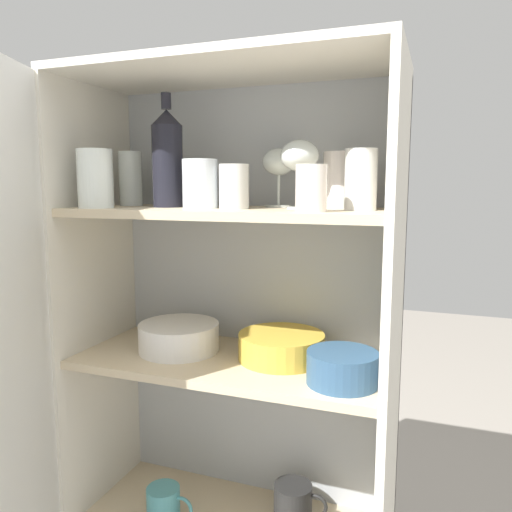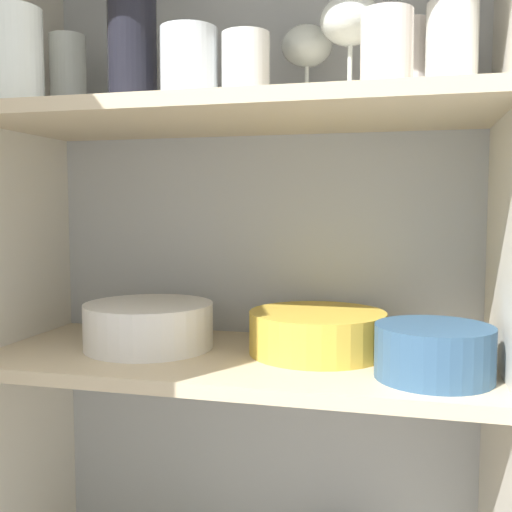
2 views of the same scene
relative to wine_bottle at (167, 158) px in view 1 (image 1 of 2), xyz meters
The scene contains 22 objects.
cupboard_back_panel 0.59m from the wine_bottle, 44.77° to the left, with size 0.79×0.02×1.45m, color #B2B7BC.
cupboard_side_left 0.58m from the wine_bottle, behind, with size 0.02×0.36×1.45m, color silver.
cupboard_side_right 0.77m from the wine_bottle, ahead, with size 0.02×0.36×1.45m, color silver.
cupboard_top_panel 0.26m from the wine_bottle, ahead, with size 0.79×0.36×0.02m, color silver.
shelf_board_middle 0.53m from the wine_bottle, ahead, with size 0.76×0.32×0.02m, color beige.
shelf_board_upper 0.21m from the wine_bottle, ahead, with size 0.76×0.32×0.02m, color beige.
cupboard_door 0.67m from the wine_bottle, 114.03° to the right, with size 0.14×0.38×1.45m.
tumbler_glass_0 0.13m from the wine_bottle, 16.94° to the right, with size 0.08×0.08×0.11m.
tumbler_glass_1 0.16m from the wine_bottle, 161.40° to the left, with size 0.06×0.06×0.14m.
tumbler_glass_2 0.48m from the wine_bottle, ahead, with size 0.07×0.07×0.13m.
tumbler_glass_3 0.41m from the wine_bottle, 14.66° to the right, with size 0.06×0.06×0.10m.
tumbler_glass_4 0.43m from the wine_bottle, 10.44° to the left, with size 0.08×0.08×0.13m.
tumbler_glass_5 0.21m from the wine_bottle, ahead, with size 0.07×0.07×0.10m.
tumbler_glass_6 0.18m from the wine_bottle, 142.20° to the right, with size 0.08×0.08×0.14m.
wine_glass_0 0.27m from the wine_bottle, 19.85° to the left, with size 0.08×0.08×0.14m.
wine_glass_1 0.33m from the wine_bottle, ahead, with size 0.09×0.09×0.16m.
wine_bottle is the anchor object (origin of this frame).
plate_stack_white 0.46m from the wine_bottle, 12.36° to the left, with size 0.21×0.21×0.07m.
mixing_bowl_large 0.54m from the wine_bottle, ahead, with size 0.21×0.21×0.07m.
serving_bowl_small 0.65m from the wine_bottle, ahead, with size 0.15×0.15×0.07m.
coffee_mug_primary 0.89m from the wine_bottle, 84.14° to the right, with size 0.13×0.09×0.10m.
coffee_mug_extra_1 0.94m from the wine_bottle, ahead, with size 0.14×0.10×0.10m.
Camera 1 is at (0.47, -0.93, 1.19)m, focal length 35.00 mm.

